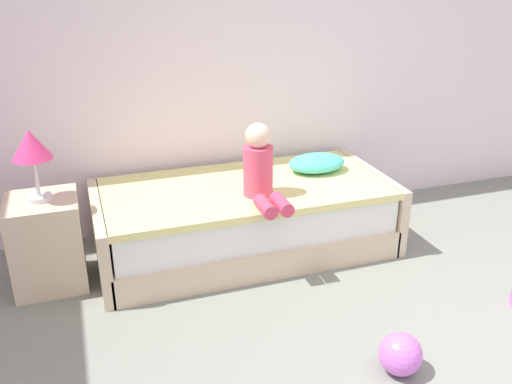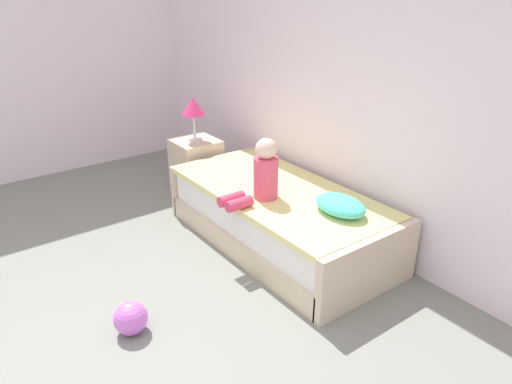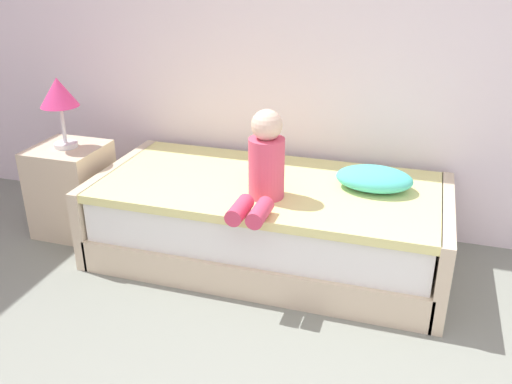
# 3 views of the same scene
# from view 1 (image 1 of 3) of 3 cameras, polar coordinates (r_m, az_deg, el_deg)

# --- Properties ---
(wall_rear) EXTENTS (7.20, 0.10, 2.90)m
(wall_rear) POSITION_cam_1_polar(r_m,az_deg,el_deg) (4.42, 4.99, 16.13)
(wall_rear) COLOR white
(wall_rear) RESTS_ON ground
(bed) EXTENTS (2.11, 1.00, 0.50)m
(bed) POSITION_cam_1_polar(r_m,az_deg,el_deg) (3.98, -1.16, -2.70)
(bed) COLOR beige
(bed) RESTS_ON ground
(nightstand) EXTENTS (0.44, 0.44, 0.60)m
(nightstand) POSITION_cam_1_polar(r_m,az_deg,el_deg) (3.78, -20.93, -4.92)
(nightstand) COLOR beige
(nightstand) RESTS_ON ground
(table_lamp) EXTENTS (0.24, 0.24, 0.45)m
(table_lamp) POSITION_cam_1_polar(r_m,az_deg,el_deg) (3.54, -22.37, 4.24)
(table_lamp) COLOR silver
(table_lamp) RESTS_ON nightstand
(child_figure) EXTENTS (0.20, 0.51, 0.50)m
(child_figure) POSITION_cam_1_polar(r_m,az_deg,el_deg) (3.61, 0.47, 2.46)
(child_figure) COLOR #E04C6B
(child_figure) RESTS_ON bed
(pillow) EXTENTS (0.44, 0.30, 0.13)m
(pillow) POSITION_cam_1_polar(r_m,az_deg,el_deg) (4.15, 6.34, 3.03)
(pillow) COLOR #4CCCBC
(pillow) RESTS_ON bed
(toy_ball) EXTENTS (0.22, 0.22, 0.22)m
(toy_ball) POSITION_cam_1_polar(r_m,az_deg,el_deg) (3.02, 14.80, -15.98)
(toy_ball) COLOR #CC66D8
(toy_ball) RESTS_ON ground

